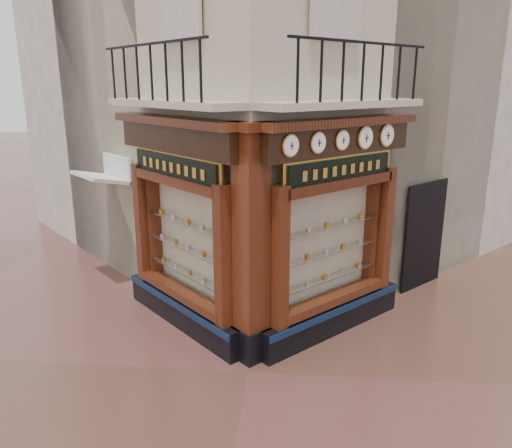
# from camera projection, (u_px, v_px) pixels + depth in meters

# --- Properties ---
(ground) EXTENTS (80.00, 80.00, 0.00)m
(ground) POSITION_uv_depth(u_px,v_px,m) (248.00, 372.00, 8.12)
(ground) COLOR #503025
(ground) RESTS_ON ground
(main_building) EXTENTS (11.31, 11.31, 12.00)m
(main_building) POSITION_uv_depth(u_px,v_px,m) (273.00, 22.00, 12.40)
(main_building) COLOR #C1B897
(main_building) RESTS_ON ground
(neighbour_left) EXTENTS (11.31, 11.31, 11.00)m
(neighbour_left) POSITION_uv_depth(u_px,v_px,m) (196.00, 51.00, 15.12)
(neighbour_left) COLOR beige
(neighbour_left) RESTS_ON ground
(neighbour_right) EXTENTS (11.31, 11.31, 11.00)m
(neighbour_right) POSITION_uv_depth(u_px,v_px,m) (361.00, 50.00, 14.70)
(neighbour_right) COLOR beige
(neighbour_right) RESTS_ON ground
(shopfront_left) EXTENTS (2.86, 2.86, 3.98)m
(shopfront_left) POSITION_uv_depth(u_px,v_px,m) (181.00, 227.00, 9.21)
(shopfront_left) COLOR black
(shopfront_left) RESTS_ON ground
(shopfront_right) EXTENTS (2.86, 2.86, 3.98)m
(shopfront_right) POSITION_uv_depth(u_px,v_px,m) (335.00, 231.00, 8.97)
(shopfront_right) COLOR black
(shopfront_right) RESTS_ON ground
(corner_pilaster) EXTENTS (0.85, 0.85, 3.98)m
(corner_pilaster) POSITION_uv_depth(u_px,v_px,m) (251.00, 249.00, 8.07)
(corner_pilaster) COLOR black
(corner_pilaster) RESTS_ON ground
(balcony) EXTENTS (5.94, 2.97, 1.03)m
(balcony) POSITION_uv_depth(u_px,v_px,m) (256.00, 103.00, 8.40)
(balcony) COLOR #C1B897
(balcony) RESTS_ON ground
(clock_a) EXTENTS (0.28, 0.28, 0.35)m
(clock_a) POSITION_uv_depth(u_px,v_px,m) (290.00, 146.00, 7.57)
(clock_a) COLOR #BB813E
(clock_a) RESTS_ON ground
(clock_b) EXTENTS (0.28, 0.28, 0.35)m
(clock_b) POSITION_uv_depth(u_px,v_px,m) (318.00, 143.00, 7.94)
(clock_b) COLOR #BB813E
(clock_b) RESTS_ON ground
(clock_c) EXTENTS (0.28, 0.28, 0.34)m
(clock_c) POSITION_uv_depth(u_px,v_px,m) (342.00, 140.00, 8.30)
(clock_c) COLOR #BB813E
(clock_c) RESTS_ON ground
(clock_d) EXTENTS (0.32, 0.32, 0.40)m
(clock_d) POSITION_uv_depth(u_px,v_px,m) (365.00, 138.00, 8.68)
(clock_d) COLOR #BB813E
(clock_d) RESTS_ON ground
(clock_e) EXTENTS (0.32, 0.32, 0.41)m
(clock_e) POSITION_uv_depth(u_px,v_px,m) (387.00, 136.00, 9.07)
(clock_e) COLOR #BB813E
(clock_e) RESTS_ON ground
(awning) EXTENTS (1.53, 1.53, 0.25)m
(awning) POSITION_uv_depth(u_px,v_px,m) (108.00, 283.00, 11.78)
(awning) COLOR silver
(awning) RESTS_ON ground
(signboard_left) EXTENTS (2.06, 2.06, 0.55)m
(signboard_left) POSITION_uv_depth(u_px,v_px,m) (175.00, 167.00, 8.86)
(signboard_left) COLOR gold
(signboard_left) RESTS_ON ground
(signboard_right) EXTENTS (1.98, 1.98, 0.53)m
(signboard_right) POSITION_uv_depth(u_px,v_px,m) (341.00, 169.00, 8.61)
(signboard_right) COLOR gold
(signboard_right) RESTS_ON ground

